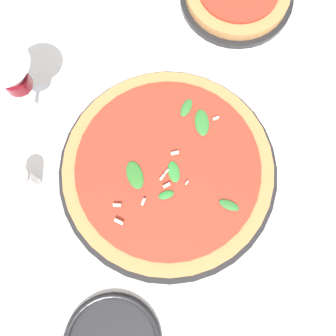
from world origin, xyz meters
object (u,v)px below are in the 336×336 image
object	(u,v)px
wine_glass	(14,78)
shaker_pepper	(26,180)
fork	(60,4)
pizza_arugula_main	(168,170)

from	to	relation	value
wine_glass	shaker_pepper	world-z (taller)	wine_glass
fork	shaker_pepper	distance (m)	0.35
wine_glass	fork	size ratio (longest dim) A/B	0.74
pizza_arugula_main	shaker_pepper	world-z (taller)	shaker_pepper
pizza_arugula_main	wine_glass	world-z (taller)	wine_glass
pizza_arugula_main	fork	world-z (taller)	pizza_arugula_main
wine_glass	fork	xyz separation A→B (m)	(0.12, -0.17, -0.10)
pizza_arugula_main	fork	xyz separation A→B (m)	(0.37, -0.09, -0.01)
fork	shaker_pepper	size ratio (longest dim) A/B	3.00
wine_glass	pizza_arugula_main	bearing A→B (deg)	-163.67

